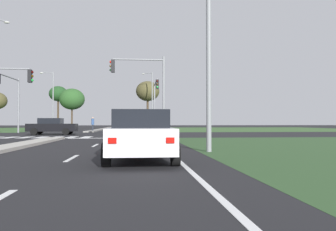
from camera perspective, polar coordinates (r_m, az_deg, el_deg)
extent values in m
plane|color=black|center=(31.88, -15.52, -3.24)|extent=(200.00, 200.00, 0.00)
cube|color=#385B2D|center=(59.32, 14.23, -2.28)|extent=(35.00, 35.00, 0.01)
cube|color=gray|center=(56.65, -11.07, -2.28)|extent=(1.20, 36.00, 0.14)
cube|color=silver|center=(11.09, -16.36, -7.13)|extent=(0.14, 2.00, 0.01)
cube|color=silver|center=(17.00, -12.49, -5.07)|extent=(0.14, 2.00, 0.01)
cube|color=silver|center=(22.96, -10.64, -4.07)|extent=(0.14, 2.00, 0.01)
cube|color=silver|center=(13.47, -0.01, -6.12)|extent=(0.14, 24.00, 0.01)
cube|color=silver|center=(24.46, -9.61, -3.89)|extent=(6.40, 0.50, 0.01)
cube|color=silver|center=(27.93, -25.74, -3.45)|extent=(0.70, 2.80, 0.01)
cube|color=silver|center=(27.55, -23.50, -3.51)|extent=(0.70, 2.80, 0.01)
cube|color=silver|center=(27.21, -21.19, -3.55)|extent=(0.70, 2.80, 0.01)
cube|color=silver|center=(26.92, -18.83, -3.60)|extent=(0.70, 2.80, 0.01)
cube|color=silver|center=(26.68, -16.42, -3.64)|extent=(0.70, 2.80, 0.01)
cube|color=silver|center=(26.49, -13.97, -3.67)|extent=(0.70, 2.80, 0.01)
cube|color=#A31919|center=(20.10, -5.52, -2.61)|extent=(1.72, 4.34, 0.69)
cube|color=black|center=(19.94, -5.52, -0.89)|extent=(1.52, 2.00, 0.52)
cube|color=red|center=(17.92, -7.63, -2.56)|extent=(0.20, 0.04, 0.14)
cube|color=red|center=(17.92, -3.44, -2.57)|extent=(0.20, 0.04, 0.14)
cylinder|color=black|center=(21.51, -7.82, -3.43)|extent=(0.22, 0.64, 0.64)
cylinder|color=black|center=(21.51, -3.21, -3.44)|extent=(0.22, 0.64, 0.64)
cylinder|color=black|center=(18.74, -8.18, -3.76)|extent=(0.22, 0.64, 0.64)
cylinder|color=black|center=(18.74, -2.89, -3.77)|extent=(0.22, 0.64, 0.64)
cube|color=black|center=(32.85, -19.43, -1.97)|extent=(4.44, 1.80, 0.72)
cube|color=black|center=(32.88, -19.68, -0.89)|extent=(2.04, 1.59, 0.52)
cube|color=red|center=(34.11, -22.81, -1.80)|extent=(0.04, 0.20, 0.14)
cube|color=red|center=(32.81, -23.52, -1.82)|extent=(0.04, 0.20, 0.14)
cylinder|color=black|center=(33.42, -16.70, -2.59)|extent=(0.64, 0.22, 0.64)
cylinder|color=black|center=(31.66, -17.34, -2.67)|extent=(0.64, 0.22, 0.64)
cylinder|color=black|center=(34.09, -21.39, -2.53)|extent=(0.64, 0.22, 0.64)
cylinder|color=black|center=(32.36, -22.27, -2.60)|extent=(0.64, 0.22, 0.64)
cube|color=silver|center=(10.11, -4.79, -4.02)|extent=(1.81, 4.50, 0.68)
cube|color=black|center=(9.95, -4.78, -0.61)|extent=(1.59, 2.07, 0.52)
cube|color=red|center=(7.86, -9.65, -4.32)|extent=(0.20, 0.04, 0.14)
cube|color=red|center=(7.88, 0.40, -4.33)|extent=(0.20, 0.04, 0.14)
cylinder|color=black|center=(11.60, -9.37, -5.34)|extent=(0.22, 0.64, 0.64)
cylinder|color=black|center=(11.61, -0.38, -5.35)|extent=(0.22, 0.64, 0.64)
cylinder|color=black|center=(8.74, -10.68, -6.70)|extent=(0.22, 0.64, 0.64)
cylinder|color=black|center=(8.76, 1.28, -6.70)|extent=(0.22, 0.64, 0.64)
cylinder|color=gray|center=(40.24, -24.54, 1.59)|extent=(0.18, 0.18, 6.09)
cylinder|color=gray|center=(37.95, -25.84, 6.00)|extent=(0.12, 5.39, 0.12)
cylinder|color=gray|center=(24.92, -0.76, 3.21)|extent=(0.18, 0.18, 6.16)
cylinder|color=gray|center=(25.22, -5.15, 9.66)|extent=(3.82, 0.12, 0.12)
cube|color=black|center=(25.19, -9.55, 8.47)|extent=(0.26, 0.32, 0.95)
sphere|color=red|center=(25.25, -9.91, 9.13)|extent=(0.20, 0.20, 0.20)
sphere|color=#3A2405|center=(25.20, -9.92, 8.46)|extent=(0.20, 0.20, 0.20)
sphere|color=black|center=(25.15, -9.92, 7.79)|extent=(0.20, 0.20, 0.20)
cylinder|color=gray|center=(38.06, -2.36, 1.39)|extent=(0.18, 0.18, 5.76)
cylinder|color=gray|center=(35.66, -2.13, 5.80)|extent=(0.12, 5.27, 0.12)
cube|color=black|center=(32.98, -1.87, 5.45)|extent=(0.32, 0.26, 0.95)
sphere|color=#360503|center=(32.86, -1.86, 6.00)|extent=(0.20, 0.20, 0.20)
sphere|color=#3A2405|center=(32.83, -1.86, 5.48)|extent=(0.20, 0.20, 0.20)
sphere|color=green|center=(32.79, -1.86, 4.96)|extent=(0.20, 0.20, 0.20)
cube|color=black|center=(26.19, -22.87, 6.32)|extent=(0.26, 0.32, 0.95)
sphere|color=#360503|center=(26.19, -22.52, 6.98)|extent=(0.20, 0.20, 0.20)
sphere|color=#3A2405|center=(26.14, -22.53, 6.33)|extent=(0.20, 0.20, 0.20)
sphere|color=green|center=(26.11, -22.54, 5.68)|extent=(0.20, 0.20, 0.20)
cylinder|color=gray|center=(13.58, 7.07, 14.99)|extent=(0.20, 0.20, 9.89)
ellipsoid|color=#B2B2A8|center=(35.25, -26.21, 14.31)|extent=(0.56, 0.28, 0.20)
cylinder|color=gray|center=(58.14, -19.34, 2.45)|extent=(0.20, 0.20, 9.59)
cylinder|color=gray|center=(58.74, -20.23, 7.02)|extent=(1.88, 0.34, 0.10)
ellipsoid|color=#B2B2A8|center=(58.86, -21.14, 6.91)|extent=(0.56, 0.28, 0.20)
cylinder|color=gray|center=(61.78, -2.76, 2.63)|extent=(0.20, 0.20, 10.59)
cylinder|color=gray|center=(62.66, -3.54, 7.36)|extent=(1.70, 0.78, 0.10)
ellipsoid|color=#B2B2A8|center=(62.96, -4.31, 7.23)|extent=(0.56, 0.28, 0.20)
cylinder|color=#232833|center=(42.03, -12.95, -2.07)|extent=(0.16, 0.16, 0.72)
cylinder|color=#335184|center=(42.03, -12.94, -1.06)|extent=(0.34, 0.34, 0.76)
sphere|color=tan|center=(42.03, -12.94, -0.40)|extent=(0.21, 0.21, 0.21)
cylinder|color=#423323|center=(68.39, -18.56, 0.35)|extent=(0.36, 0.36, 5.87)
ellipsoid|color=#1E421E|center=(68.61, -18.54, 3.61)|extent=(3.53, 3.53, 3.00)
cylinder|color=#423323|center=(66.87, -16.35, -0.27)|extent=(0.32, 0.32, 4.38)
ellipsoid|color=#285123|center=(67.02, -16.33, 2.74)|extent=(4.87, 4.87, 4.14)
cylinder|color=#423323|center=(67.37, -3.56, 0.47)|extent=(0.45, 0.45, 6.26)
ellipsoid|color=#4C4728|center=(67.64, -3.55, 4.25)|extent=(4.81, 4.81, 4.09)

